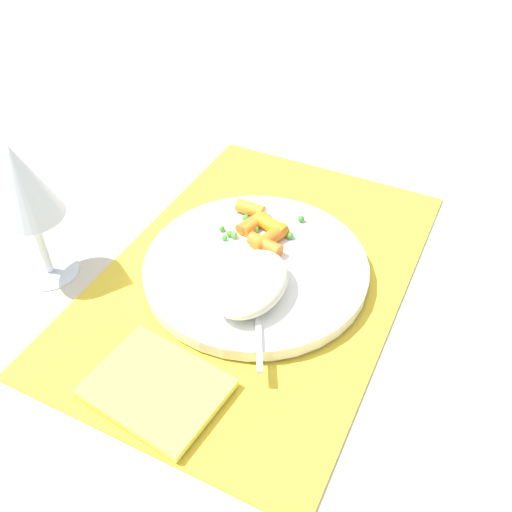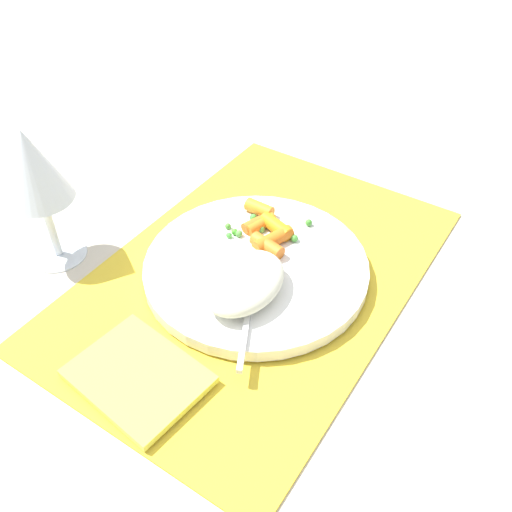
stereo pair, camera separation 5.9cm
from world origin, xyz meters
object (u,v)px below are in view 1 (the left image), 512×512
object	(u,v)px
plate	(256,267)
napkin	(156,388)
rice_mound	(250,283)
wine_glass	(22,186)
fork	(257,286)
carrot_portion	(262,229)

from	to	relation	value
plate	napkin	world-z (taller)	plate
plate	rice_mound	bearing A→B (deg)	-160.64
napkin	wine_glass	bearing A→B (deg)	67.43
fork	plate	bearing A→B (deg)	27.46
wine_glass	napkin	size ratio (longest dim) A/B	1.37
fork	wine_glass	world-z (taller)	wine_glass
rice_mound	napkin	world-z (taller)	rice_mound
carrot_portion	rice_mound	bearing A→B (deg)	-161.31
carrot_portion	napkin	size ratio (longest dim) A/B	0.68
plate	fork	bearing A→B (deg)	-152.54
plate	fork	world-z (taller)	fork
plate	carrot_portion	bearing A→B (deg)	18.04
plate	carrot_portion	world-z (taller)	carrot_portion
carrot_portion	fork	size ratio (longest dim) A/B	0.49
rice_mound	fork	world-z (taller)	rice_mound
carrot_portion	napkin	distance (m)	0.24
fork	wine_glass	size ratio (longest dim) A/B	1.01
napkin	plate	bearing A→B (deg)	-4.13
carrot_portion	wine_glass	xyz separation A→B (m)	(-0.15, 0.21, 0.09)
plate	carrot_portion	size ratio (longest dim) A/B	3.03
plate	rice_mound	distance (m)	0.06
plate	rice_mound	xyz separation A→B (m)	(-0.05, -0.02, 0.03)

